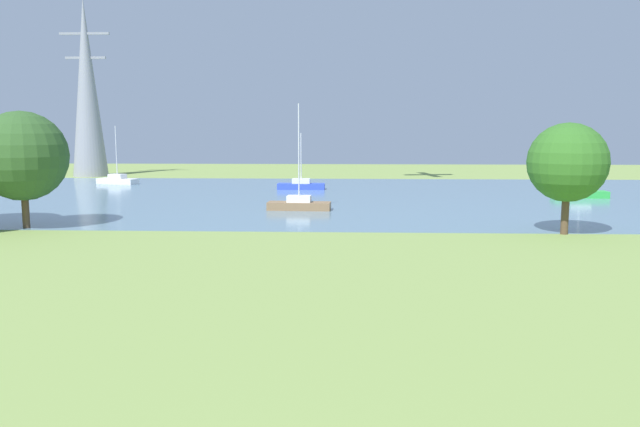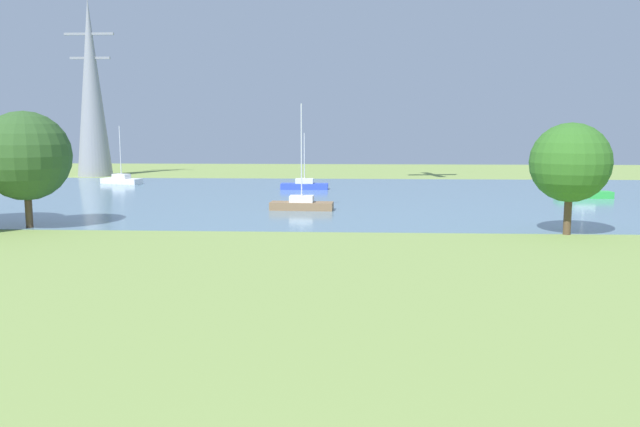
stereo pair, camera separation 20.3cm
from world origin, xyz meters
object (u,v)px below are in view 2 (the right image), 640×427
sailboat_green (584,193)px  tree_mid_shore (570,163)px  tree_east_near (25,156)px  sailboat_white (122,180)px  sailboat_blue (304,185)px  electricity_pylon (91,88)px  sailboat_brown (302,204)px

sailboat_green → tree_mid_shore: size_ratio=0.95×
sailboat_green → tree_mid_shore: (-8.09, -19.86, 3.78)m
tree_east_near → tree_mid_shore: tree_east_near is taller
sailboat_white → sailboat_green: sailboat_white is taller
sailboat_blue → sailboat_green: size_ratio=0.92×
sailboat_blue → electricity_pylon: 35.04m
sailboat_green → tree_east_near: (-41.06, -19.02, 4.06)m
sailboat_green → tree_mid_shore: tree_mid_shore is taller
tree_mid_shore → sailboat_brown: bearing=148.1°
sailboat_white → sailboat_brown: 31.01m
sailboat_white → sailboat_green: 48.28m
sailboat_brown → tree_east_near: size_ratio=1.10×
sailboat_white → sailboat_brown: (22.10, -21.75, 0.02)m
sailboat_blue → electricity_pylon: electricity_pylon is taller
sailboat_white → tree_east_near: bearing=-79.7°
sailboat_brown → tree_mid_shore: sailboat_brown is taller
sailboat_blue → sailboat_brown: 16.28m
tree_mid_shore → sailboat_white: bearing=140.3°
tree_mid_shore → electricity_pylon: electricity_pylon is taller
tree_east_near → electricity_pylon: 45.07m
sailboat_blue → tree_mid_shore: 32.03m
tree_east_near → electricity_pylon: bearing=107.4°
tree_mid_shore → electricity_pylon: (-46.29, 43.36, 7.10)m
sailboat_green → tree_mid_shore: 21.77m
sailboat_white → sailboat_blue: (21.09, -5.50, -0.01)m
sailboat_green → sailboat_brown: size_ratio=0.78×
sailboat_blue → tree_mid_shore: tree_mid_shore is taller
tree_east_near → sailboat_green: bearing=24.9°
sailboat_white → sailboat_brown: sailboat_brown is taller
sailboat_white → tree_east_near: 31.97m
sailboat_brown → tree_mid_shore: bearing=-31.9°
sailboat_blue → sailboat_green: sailboat_green is taller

